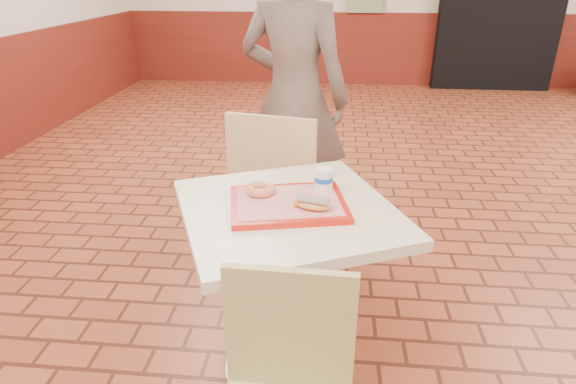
# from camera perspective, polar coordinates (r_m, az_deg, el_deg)

# --- Properties ---
(wainscot_band) EXTENTS (8.00, 10.00, 1.00)m
(wainscot_band) POSITION_cam_1_polar(r_m,az_deg,el_deg) (2.67, 26.71, -1.33)
(wainscot_band) COLOR maroon
(wainscot_band) RESTS_ON ground
(corridor_doorway) EXTENTS (1.60, 0.22, 2.20)m
(corridor_doorway) POSITION_cam_1_polar(r_m,az_deg,el_deg) (7.46, 23.96, 19.47)
(corridor_doorway) COLOR black
(corridor_doorway) RESTS_ON ground
(main_table) EXTENTS (0.74, 0.74, 0.78)m
(main_table) POSITION_cam_1_polar(r_m,az_deg,el_deg) (1.87, 0.00, -8.77)
(main_table) COLOR beige
(main_table) RESTS_ON ground
(chair_main_back) EXTENTS (0.51, 0.51, 0.95)m
(chair_main_back) POSITION_cam_1_polar(r_m,az_deg,el_deg) (2.48, -1.13, 0.35)
(chair_main_back) COLOR #E4BE88
(chair_main_back) RESTS_ON ground
(customer) EXTENTS (0.74, 0.59, 1.77)m
(customer) POSITION_cam_1_polar(r_m,az_deg,el_deg) (2.81, 0.74, 11.01)
(customer) COLOR #695A51
(customer) RESTS_ON ground
(serving_tray) EXTENTS (0.41, 0.32, 0.03)m
(serving_tray) POSITION_cam_1_polar(r_m,az_deg,el_deg) (1.73, -0.00, -1.42)
(serving_tray) COLOR red
(serving_tray) RESTS_ON main_table
(ring_donut) EXTENTS (0.14, 0.14, 0.03)m
(ring_donut) POSITION_cam_1_polar(r_m,az_deg,el_deg) (1.78, -3.31, 0.34)
(ring_donut) COLOR #DB8150
(ring_donut) RESTS_ON serving_tray
(long_john_donut) EXTENTS (0.14, 0.09, 0.04)m
(long_john_donut) POSITION_cam_1_polar(r_m,az_deg,el_deg) (1.67, 2.85, -1.43)
(long_john_donut) COLOR gold
(long_john_donut) RESTS_ON serving_tray
(paper_cup) EXTENTS (0.07, 0.07, 0.09)m
(paper_cup) POSITION_cam_1_polar(r_m,az_deg,el_deg) (1.80, 4.24, 1.48)
(paper_cup) COLOR white
(paper_cup) RESTS_ON serving_tray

